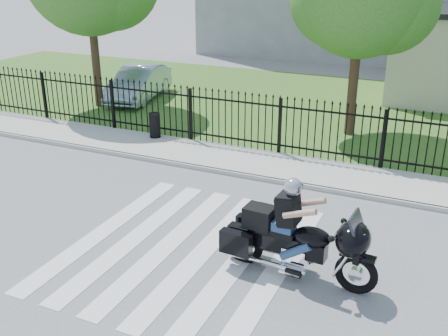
% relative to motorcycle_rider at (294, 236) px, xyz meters
% --- Properties ---
extents(ground, '(120.00, 120.00, 0.00)m').
position_rel_motorcycle_rider_xyz_m(ground, '(-2.30, 0.00, -0.82)').
color(ground, slate).
rests_on(ground, ground).
extents(crosswalk, '(5.00, 5.50, 0.01)m').
position_rel_motorcycle_rider_xyz_m(crosswalk, '(-2.30, 0.00, -0.82)').
color(crosswalk, silver).
rests_on(crosswalk, ground).
extents(sidewalk, '(40.00, 2.00, 0.12)m').
position_rel_motorcycle_rider_xyz_m(sidewalk, '(-2.30, 5.00, -0.76)').
color(sidewalk, '#ADAAA3').
rests_on(sidewalk, ground).
extents(curb, '(40.00, 0.12, 0.12)m').
position_rel_motorcycle_rider_xyz_m(curb, '(-2.30, 4.00, -0.76)').
color(curb, '#ADAAA3').
rests_on(curb, ground).
extents(grass_strip, '(40.00, 12.00, 0.02)m').
position_rel_motorcycle_rider_xyz_m(grass_strip, '(-2.30, 12.00, -0.81)').
color(grass_strip, '#2A5B1F').
rests_on(grass_strip, ground).
extents(iron_fence, '(26.00, 0.04, 1.80)m').
position_rel_motorcycle_rider_xyz_m(iron_fence, '(-2.30, 6.00, 0.08)').
color(iron_fence, black).
rests_on(iron_fence, ground).
extents(motorcycle_rider, '(3.05, 1.05, 2.02)m').
position_rel_motorcycle_rider_xyz_m(motorcycle_rider, '(0.00, 0.00, 0.00)').
color(motorcycle_rider, black).
rests_on(motorcycle_rider, ground).
extents(parked_car, '(2.21, 4.40, 1.39)m').
position_rel_motorcycle_rider_xyz_m(parked_car, '(-9.85, 10.02, -0.11)').
color(parked_car, '#95A5BC').
rests_on(parked_car, grass_strip).
extents(litter_bin, '(0.42, 0.42, 0.81)m').
position_rel_motorcycle_rider_xyz_m(litter_bin, '(-6.47, 5.70, -0.30)').
color(litter_bin, black).
rests_on(litter_bin, sidewalk).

